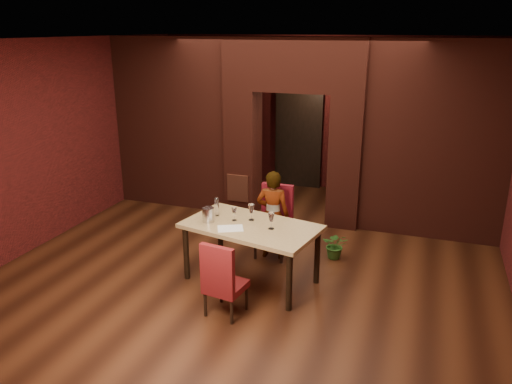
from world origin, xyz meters
TOP-DOWN VIEW (x-y plane):
  - floor at (0.00, 0.00)m, footprint 8.00×8.00m
  - ceiling at (0.00, 0.00)m, footprint 7.00×8.00m
  - wall_back at (0.00, 4.00)m, footprint 7.00×0.04m
  - wall_front at (0.00, -4.00)m, footprint 7.00×0.04m
  - wall_left at (-3.50, 0.00)m, footprint 0.04×8.00m
  - pillar_left at (-0.95, 2.00)m, footprint 0.55×0.55m
  - pillar_right at (0.95, 2.00)m, footprint 0.55×0.55m
  - lintel at (0.00, 2.00)m, footprint 2.45×0.55m
  - wing_wall_left at (-2.36, 2.00)m, footprint 2.28×0.35m
  - wing_wall_right at (2.36, 2.00)m, footprint 2.28×0.35m
  - vent_panel at (-0.95, 1.71)m, footprint 0.40×0.03m
  - rear_door at (-0.40, 3.94)m, footprint 0.90×0.08m
  - rear_door_frame at (-0.40, 3.90)m, footprint 1.02×0.04m
  - dining_table at (0.12, -0.53)m, footprint 1.94×1.34m
  - chair_far at (0.16, 0.34)m, footprint 0.50×0.50m
  - chair_near at (0.11, -1.40)m, footprint 0.50×0.50m
  - person_seated at (0.17, 0.30)m, footprint 0.52×0.36m
  - wine_glass_a at (-0.15, -0.45)m, footprint 0.08×0.08m
  - wine_glass_b at (0.07, -0.36)m, footprint 0.09×0.09m
  - wine_glass_c at (0.42, -0.57)m, footprint 0.09×0.09m
  - tasting_sheet at (-0.09, -0.74)m, footprint 0.40×0.36m
  - wine_bucket at (-0.46, -0.61)m, footprint 0.16×0.16m
  - water_bottle at (-0.45, -0.36)m, footprint 0.06×0.06m
  - potted_plant at (1.09, 0.56)m, footprint 0.41×0.36m

SIDE VIEW (x-z plane):
  - floor at x=0.00m, z-range 0.00..0.00m
  - potted_plant at x=1.09m, z-range 0.00..0.43m
  - dining_table at x=0.12m, z-range 0.00..0.83m
  - chair_near at x=0.11m, z-range 0.00..0.97m
  - chair_far at x=0.16m, z-range 0.00..1.09m
  - vent_panel at x=-0.95m, z-range 0.30..0.80m
  - person_seated at x=0.17m, z-range 0.00..1.37m
  - tasting_sheet at x=-0.09m, z-range 0.83..0.84m
  - wine_glass_a at x=-0.15m, z-range 0.83..1.02m
  - wine_bucket at x=-0.46m, z-range 0.83..1.03m
  - wine_glass_b at x=0.07m, z-range 0.83..1.06m
  - wine_glass_c at x=0.42m, z-range 0.83..1.06m
  - water_bottle at x=-0.45m, z-range 0.83..1.10m
  - rear_door at x=-0.40m, z-range 0.00..2.10m
  - rear_door_frame at x=-0.40m, z-range -0.06..2.16m
  - pillar_left at x=-0.95m, z-range 0.00..2.30m
  - pillar_right at x=0.95m, z-range 0.00..2.30m
  - wall_back at x=0.00m, z-range 0.00..3.20m
  - wall_front at x=0.00m, z-range 0.00..3.20m
  - wall_left at x=-3.50m, z-range 0.00..3.20m
  - wing_wall_left at x=-2.36m, z-range 0.00..3.20m
  - wing_wall_right at x=2.36m, z-range 0.00..3.20m
  - lintel at x=0.00m, z-range 2.30..3.20m
  - ceiling at x=0.00m, z-range 3.18..3.22m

